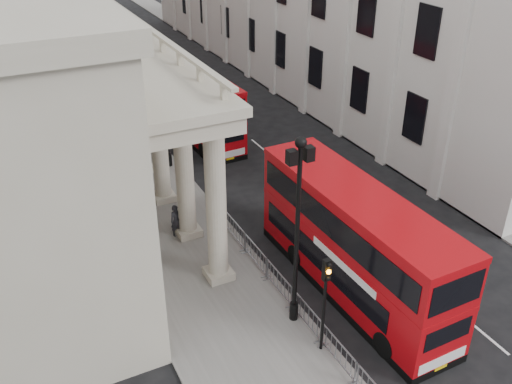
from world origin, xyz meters
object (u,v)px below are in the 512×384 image
lamp_post_south (298,222)px  lamp_post_mid (164,94)px  bus_far (196,103)px  bus_near (355,241)px  pedestrian_a (176,221)px  pedestrian_c (129,157)px  lamp_post_north (102,34)px  pedestrian_b (94,162)px  traffic_light (326,289)px

lamp_post_south → lamp_post_mid: same height
lamp_post_south → bus_far: size_ratio=0.77×
bus_near → pedestrian_a: 9.49m
pedestrian_a → pedestrian_c: 8.42m
lamp_post_mid → lamp_post_north: 16.00m
lamp_post_north → bus_far: lamp_post_north is taller
bus_near → pedestrian_b: bus_near is taller
lamp_post_north → pedestrian_a: (-2.25, -23.82, -3.92)m
pedestrian_b → bus_far: bearing=-146.0°
bus_near → pedestrian_b: 17.82m
pedestrian_c → lamp_post_north: bearing=109.5°
lamp_post_north → lamp_post_mid: bearing=-90.0°
lamp_post_mid → pedestrian_c: size_ratio=4.89×
lamp_post_south → pedestrian_a: lamp_post_south is taller
lamp_post_north → bus_far: bearing=-73.7°
bus_near → traffic_light: bearing=-141.3°
traffic_light → pedestrian_b: 19.28m
lamp_post_north → pedestrian_c: bearing=-98.9°
lamp_post_south → pedestrian_b: (-4.57, 16.58, -3.83)m
pedestrian_b → pedestrian_a: bearing=115.9°
bus_far → bus_near: bearing=-92.9°
bus_far → pedestrian_c: bus_far is taller
lamp_post_mid → lamp_post_north: bearing=90.0°
lamp_post_south → bus_near: 4.13m
pedestrian_b → lamp_post_mid: bearing=-176.7°
bus_near → lamp_post_south: bearing=-169.5°
lamp_post_south → bus_far: (3.48, 20.08, -2.50)m
lamp_post_north → pedestrian_c: 16.08m
bus_far → traffic_light: bearing=-101.2°
pedestrian_b → traffic_light: bearing=114.6°
lamp_post_south → lamp_post_mid: (0.00, 16.00, 0.00)m
bus_near → bus_far: size_ratio=1.07×
bus_near → lamp_post_north: bearing=95.0°
lamp_post_mid → pedestrian_b: size_ratio=4.32×
bus_far → pedestrian_a: bearing=-118.2°
lamp_post_mid → pedestrian_a: size_ratio=4.79×
bus_near → pedestrian_c: (-5.76, 15.91, -1.62)m
lamp_post_north → traffic_light: 34.07m
bus_near → pedestrian_c: bus_near is taller
lamp_post_mid → bus_far: size_ratio=0.77×
lamp_post_mid → pedestrian_b: 5.99m
lamp_post_south → pedestrian_c: size_ratio=4.89×
traffic_light → lamp_post_north: bearing=90.2°
bus_near → pedestrian_a: bus_near is taller
lamp_post_mid → bus_far: 5.92m
bus_far → pedestrian_c: (-5.90, -3.49, -1.44)m
traffic_light → pedestrian_a: (-2.35, 10.20, -2.12)m
lamp_post_south → pedestrian_a: (-2.25, 8.18, -3.92)m
bus_near → bus_far: (0.14, 19.39, -0.18)m
lamp_post_north → bus_near: 31.57m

